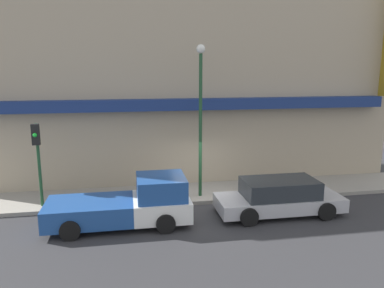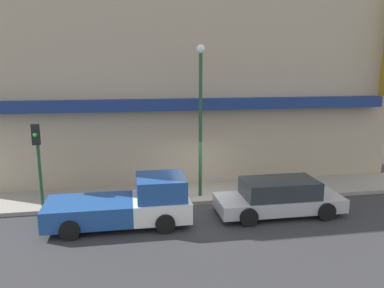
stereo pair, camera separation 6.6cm
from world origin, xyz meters
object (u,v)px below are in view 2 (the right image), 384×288
at_px(parked_car, 279,197).
at_px(street_lamp, 201,105).
at_px(traffic_light, 38,150).
at_px(pickup_truck, 129,204).
at_px(fire_hydrant, 180,190).

relative_size(parked_car, street_lamp, 0.77).
xyz_separation_m(street_lamp, traffic_light, (-6.40, -0.19, -1.58)).
distance_m(pickup_truck, traffic_light, 4.26).
bearing_deg(traffic_light, parked_car, -12.14).
distance_m(parked_car, fire_hydrant, 4.05).
distance_m(pickup_truck, street_lamp, 4.93).
bearing_deg(parked_car, traffic_light, 169.96).
xyz_separation_m(pickup_truck, parked_car, (5.67, 0.00, -0.08)).
xyz_separation_m(parked_car, traffic_light, (-9.06, 1.95, 1.77)).
relative_size(fire_hydrant, traffic_light, 0.22).
distance_m(street_lamp, traffic_light, 6.60).
xyz_separation_m(parked_car, fire_hydrant, (-3.54, 1.96, -0.15)).
xyz_separation_m(parked_car, street_lamp, (-2.66, 2.14, 3.35)).
bearing_deg(street_lamp, parked_car, -38.74).
distance_m(pickup_truck, parked_car, 5.67).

